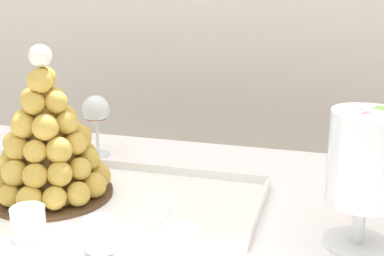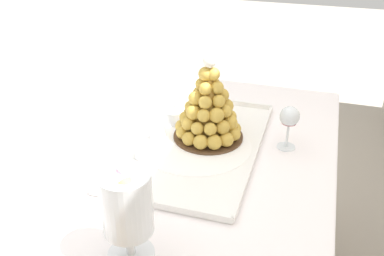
{
  "view_description": "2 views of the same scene",
  "coord_description": "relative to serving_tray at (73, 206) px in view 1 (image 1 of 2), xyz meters",
  "views": [
    {
      "loc": [
        0.34,
        -0.81,
        1.21
      ],
      "look_at": [
        0.1,
        0.03,
        0.95
      ],
      "focal_mm": 49.44,
      "sensor_mm": 36.0,
      "label": 1
    },
    {
      "loc": [
        1.04,
        0.35,
        1.52
      ],
      "look_at": [
        -0.07,
        0.0,
        0.88
      ],
      "focal_mm": 40.06,
      "sensor_mm": 36.0,
      "label": 2
    }
  ],
  "objects": [
    {
      "name": "dessert_cup_mid_right",
      "position": [
        0.12,
        -0.13,
        0.03
      ],
      "size": [
        0.05,
        0.05,
        0.05
      ],
      "color": "silver",
      "rests_on": "serving_tray"
    },
    {
      "name": "dessert_cup_right",
      "position": [
        0.25,
        -0.14,
        0.03
      ],
      "size": [
        0.05,
        0.05,
        0.05
      ],
      "color": "silver",
      "rests_on": "serving_tray"
    },
    {
      "name": "dessert_cup_centre",
      "position": [
        -0.01,
        -0.14,
        0.03
      ],
      "size": [
        0.06,
        0.06,
        0.05
      ],
      "color": "silver",
      "rests_on": "serving_tray"
    },
    {
      "name": "macaron_goblet",
      "position": [
        0.51,
        0.0,
        0.14
      ],
      "size": [
        0.11,
        0.11,
        0.24
      ],
      "color": "white",
      "rests_on": "buffet_table"
    },
    {
      "name": "wine_glass",
      "position": [
        -0.08,
        0.29,
        0.1
      ],
      "size": [
        0.06,
        0.06,
        0.15
      ],
      "color": "silver",
      "rests_on": "buffet_table"
    },
    {
      "name": "croquembouche",
      "position": [
        -0.06,
        0.03,
        0.11
      ],
      "size": [
        0.24,
        0.24,
        0.29
      ],
      "color": "#4C331E",
      "rests_on": "serving_tray"
    },
    {
      "name": "serving_tray",
      "position": [
        0.0,
        0.0,
        0.0
      ],
      "size": [
        0.68,
        0.41,
        0.02
      ],
      "color": "white",
      "rests_on": "buffet_table"
    }
  ]
}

